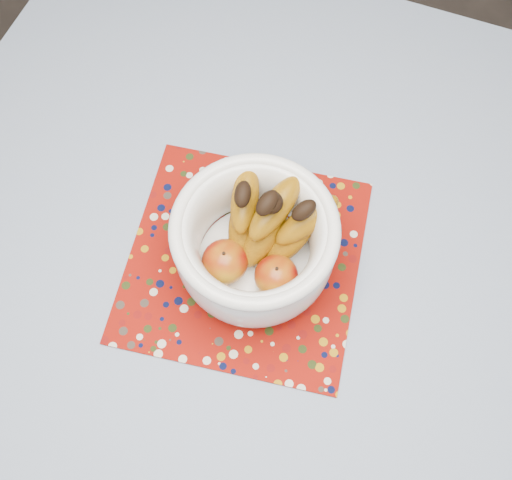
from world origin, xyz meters
TOP-DOWN VIEW (x-y plane):
  - table at (0.00, 0.00)m, footprint 1.20×1.20m
  - tablecloth at (0.00, 0.00)m, footprint 1.32×1.32m
  - placemat at (-0.05, 0.02)m, footprint 0.42×0.42m
  - fruit_bowl at (-0.03, 0.03)m, footprint 0.26×0.25m

SIDE VIEW (x-z plane):
  - table at x=0.00m, z-range 0.30..1.05m
  - tablecloth at x=0.00m, z-range 0.75..0.76m
  - placemat at x=-0.05m, z-range 0.76..0.76m
  - fruit_bowl at x=-0.03m, z-range 0.75..0.95m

